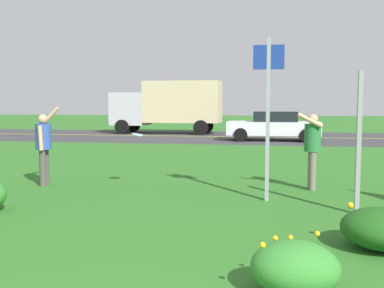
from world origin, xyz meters
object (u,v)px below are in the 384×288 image
at_px(person_catcher_green_shirt, 312,145).
at_px(box_truck_silver, 169,104).
at_px(person_thrower_blue_shirt, 44,143).
at_px(sign_post_near_path, 268,104).
at_px(sign_post_by_roadside, 359,143).
at_px(car_white_center_left, 274,126).
at_px(frisbee_pale_blue, 137,135).

height_order(person_catcher_green_shirt, box_truck_silver, box_truck_silver).
xyz_separation_m(person_thrower_blue_shirt, person_catcher_green_shirt, (5.79, 0.53, 0.01)).
distance_m(sign_post_near_path, person_thrower_blue_shirt, 5.00).
bearing_deg(sign_post_near_path, box_truck_silver, 108.55).
height_order(sign_post_by_roadside, car_white_center_left, sign_post_by_roadside).
distance_m(person_catcher_green_shirt, car_white_center_left, 12.85).
bearing_deg(person_catcher_green_shirt, car_white_center_left, 93.33).
xyz_separation_m(sign_post_near_path, sign_post_by_roadside, (1.46, -0.77, -0.63)).
bearing_deg(sign_post_by_roadside, car_white_center_left, 95.00).
bearing_deg(sign_post_near_path, person_catcher_green_shirt, 53.70).
bearing_deg(sign_post_by_roadside, person_thrower_blue_shirt, 166.79).
xyz_separation_m(sign_post_near_path, person_catcher_green_shirt, (0.91, 1.24, -0.84)).
xyz_separation_m(sign_post_by_roadside, person_thrower_blue_shirt, (-6.34, 1.49, -0.22)).
relative_size(frisbee_pale_blue, box_truck_silver, 0.04).
distance_m(person_catcher_green_shirt, box_truck_silver, 18.70).
relative_size(sign_post_by_roadside, box_truck_silver, 0.35).
distance_m(person_thrower_blue_shirt, box_truck_silver, 17.87).
distance_m(frisbee_pale_blue, box_truck_silver, 17.98).
relative_size(person_thrower_blue_shirt, car_white_center_left, 0.39).
distance_m(person_thrower_blue_shirt, person_catcher_green_shirt, 5.81).
relative_size(sign_post_near_path, person_thrower_blue_shirt, 1.72).
distance_m(sign_post_by_roadside, person_catcher_green_shirt, 2.10).
relative_size(frisbee_pale_blue, car_white_center_left, 0.06).
distance_m(sign_post_near_path, frisbee_pale_blue, 2.99).
bearing_deg(person_catcher_green_shirt, sign_post_near_path, -126.30).
bearing_deg(box_truck_silver, car_white_center_left, -34.89).
relative_size(sign_post_by_roadside, person_thrower_blue_shirt, 1.33).
bearing_deg(car_white_center_left, person_catcher_green_shirt, -86.67).
relative_size(sign_post_by_roadside, person_catcher_green_shirt, 1.43).
height_order(sign_post_near_path, person_catcher_green_shirt, sign_post_near_path).
xyz_separation_m(sign_post_near_path, person_thrower_blue_shirt, (-4.87, 0.71, -0.85)).
relative_size(sign_post_by_roadside, car_white_center_left, 0.52).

